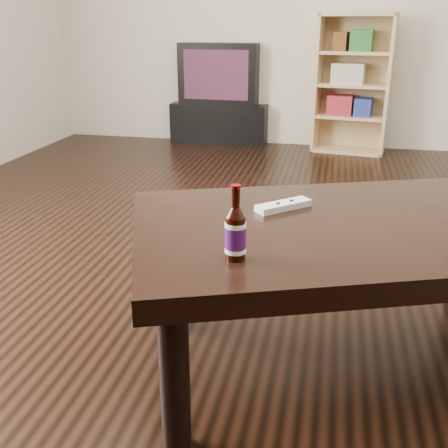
% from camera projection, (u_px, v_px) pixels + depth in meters
% --- Properties ---
extents(floor, '(5.00, 6.00, 0.01)m').
position_uv_depth(floor, '(288.00, 300.00, 2.20)').
color(floor, black).
rests_on(floor, ground).
extents(tv_stand, '(0.93, 0.49, 0.36)m').
position_uv_depth(tv_stand, '(222.00, 121.00, 5.09)').
color(tv_stand, black).
rests_on(tv_stand, floor).
extents(tv, '(0.74, 0.48, 0.55)m').
position_uv_depth(tv, '(222.00, 73.00, 4.92)').
color(tv, black).
rests_on(tv, tv_stand).
extents(bookshelf, '(0.66, 0.38, 1.16)m').
position_uv_depth(bookshelf, '(353.00, 82.00, 4.50)').
color(bookshelf, tan).
rests_on(bookshelf, floor).
extents(coffee_table, '(1.57, 1.23, 0.51)m').
position_uv_depth(coffee_table, '(356.00, 241.00, 1.64)').
color(coffee_table, black).
rests_on(coffee_table, floor).
extents(beer_bottle, '(0.07, 0.07, 0.20)m').
position_uv_depth(beer_bottle, '(236.00, 234.00, 1.33)').
color(beer_bottle, black).
rests_on(beer_bottle, coffee_table).
extents(remote, '(0.18, 0.17, 0.02)m').
position_uv_depth(remote, '(283.00, 206.00, 1.72)').
color(remote, silver).
rests_on(remote, coffee_table).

